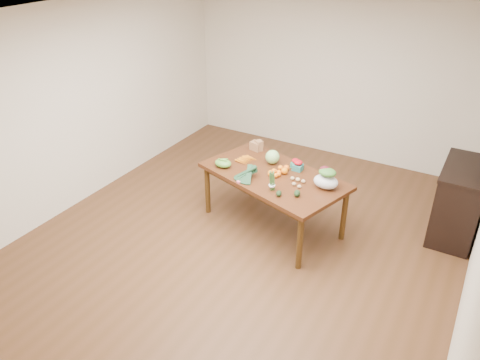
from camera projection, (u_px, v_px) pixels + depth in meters
The scene contains 26 objects.
floor at pixel (244, 241), 5.85m from camera, with size 6.00×6.00×0.00m, color #55331D.
ceiling at pixel (245, 16), 4.54m from camera, with size 5.00×6.00×0.02m, color white.
room_walls at pixel (244, 143), 5.19m from camera, with size 5.02×6.02×2.70m.
dining_table at pixel (273, 200), 5.99m from camera, with size 1.78×0.99×0.75m, color #512712.
cabinet at pixel (459, 201), 5.79m from camera, with size 0.52×1.02×0.94m, color black.
dish_towel at pixel (437, 193), 5.79m from camera, with size 0.02×0.28×0.45m, color white.
paper_bag at pixel (256, 145), 6.39m from camera, with size 0.20×0.17×0.14m, color #8D623F, non-canonical shape.
cabbage at pixel (272, 157), 6.03m from camera, with size 0.18×0.18×0.18m, color #A1DE80.
strawberry_basket_a at pixel (295, 164), 5.96m from camera, with size 0.10×0.10×0.09m, color red, non-canonical shape.
strawberry_basket_b at pixel (298, 166), 5.89m from camera, with size 0.12×0.12×0.11m, color red, non-canonical shape.
orange_a at pixel (281, 168), 5.89m from camera, with size 0.07×0.07×0.07m, color orange.
orange_b at pixel (286, 168), 5.88m from camera, with size 0.08×0.08×0.08m, color orange.
orange_c at pixel (284, 171), 5.80m from camera, with size 0.09×0.09×0.09m, color orange.
mandarin_cluster at pixel (274, 172), 5.76m from camera, with size 0.18×0.18×0.10m, color #F4590E, non-canonical shape.
carrots at pixel (247, 160), 6.13m from camera, with size 0.22×0.24×0.03m, color orange, non-canonical shape.
snap_pea_bag at pixel (223, 163), 5.96m from camera, with size 0.23×0.17×0.10m, color #519833.
kale_bunch at pixel (245, 174), 5.65m from camera, with size 0.32×0.40×0.16m, color black, non-canonical shape.
asparagus_bundle at pixel (272, 181), 5.41m from camera, with size 0.08×0.08×0.25m, color #457D39, non-canonical shape.
potato_a at pixel (292, 178), 5.67m from camera, with size 0.05×0.05×0.04m, color #DBB77E.
potato_b at pixel (294, 184), 5.55m from camera, with size 0.05×0.05×0.04m, color tan.
potato_c at pixel (303, 181), 5.61m from camera, with size 0.05×0.05×0.04m, color tan.
potato_d at pixel (298, 180), 5.64m from camera, with size 0.06×0.05×0.05m, color #DAAE7E.
potato_e at pixel (299, 186), 5.50m from camera, with size 0.05×0.04×0.04m, color tan.
avocado_a at pixel (279, 193), 5.34m from camera, with size 0.06×0.09×0.06m, color black.
avocado_b at pixel (297, 193), 5.33m from camera, with size 0.07×0.11×0.07m, color black.
salad_bag at pixel (326, 179), 5.46m from camera, with size 0.29×0.22×0.23m, color silver, non-canonical shape.
Camera 1 is at (2.31, -4.14, 3.51)m, focal length 35.00 mm.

